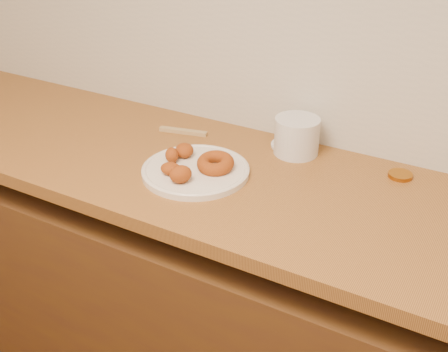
{
  "coord_description": "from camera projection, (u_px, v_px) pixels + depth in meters",
  "views": [
    {
      "loc": [
        0.3,
        0.52,
        1.64
      ],
      "look_at": [
        -0.32,
        1.62,
        0.93
      ],
      "focal_mm": 45.0,
      "sensor_mm": 36.0,
      "label": 1
    }
  ],
  "objects": [
    {
      "name": "butcher_block",
      "position": [
        141.0,
        154.0,
        1.67
      ],
      "size": [
        2.3,
        0.62,
        0.04
      ],
      "primitive_type": "cube",
      "color": "#9A642C",
      "rests_on": "base_cabinet"
    },
    {
      "name": "backsplash",
      "position": [
        402.0,
        55.0,
        1.46
      ],
      "size": [
        3.6,
        0.02,
        0.6
      ],
      "primitive_type": "cube",
      "color": "#BAB6A7",
      "rests_on": "wall_back"
    },
    {
      "name": "donut_plate",
      "position": [
        196.0,
        171.0,
        1.52
      ],
      "size": [
        0.29,
        0.29,
        0.02
      ],
      "primitive_type": "cylinder",
      "color": "silver",
      "rests_on": "butcher_block"
    },
    {
      "name": "ring_donut",
      "position": [
        215.0,
        163.0,
        1.51
      ],
      "size": [
        0.12,
        0.13,
        0.05
      ],
      "primitive_type": "torus",
      "rotation": [
        0.1,
        0.0,
        0.23
      ],
      "color": "#A04E1A",
      "rests_on": "donut_plate"
    },
    {
      "name": "fried_dough_chunks",
      "position": [
        178.0,
        163.0,
        1.5
      ],
      "size": [
        0.15,
        0.2,
        0.05
      ],
      "color": "#A04E1A",
      "rests_on": "donut_plate"
    },
    {
      "name": "plastic_tub",
      "position": [
        297.0,
        136.0,
        1.61
      ],
      "size": [
        0.16,
        0.16,
        0.11
      ],
      "primitive_type": "cylinder",
      "rotation": [
        0.0,
        0.0,
        -0.25
      ],
      "color": "silver",
      "rests_on": "butcher_block"
    },
    {
      "name": "tub_lid",
      "position": [
        291.0,
        145.0,
        1.67
      ],
      "size": [
        0.15,
        0.15,
        0.01
      ],
      "primitive_type": "cylinder",
      "rotation": [
        0.0,
        0.0,
        -0.31
      ],
      "color": "silver",
      "rests_on": "butcher_block"
    },
    {
      "name": "brass_jar_lid",
      "position": [
        400.0,
        175.0,
        1.51
      ],
      "size": [
        0.08,
        0.08,
        0.01
      ],
      "primitive_type": "cylinder",
      "rotation": [
        0.0,
        0.0,
        0.22
      ],
      "color": "#A06117",
      "rests_on": "butcher_block"
    },
    {
      "name": "wooden_utensil",
      "position": [
        183.0,
        131.0,
        1.75
      ],
      "size": [
        0.15,
        0.05,
        0.01
      ],
      "primitive_type": "cube",
      "rotation": [
        0.0,
        0.0,
        0.23
      ],
      "color": "tan",
      "rests_on": "butcher_block"
    }
  ]
}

